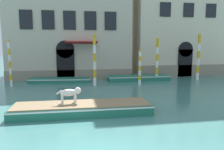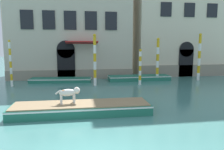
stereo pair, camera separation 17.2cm
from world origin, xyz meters
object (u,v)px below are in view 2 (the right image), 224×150
Objects in this scene: boat_moored_near_palazzo at (61,80)px; mooring_pole_3 at (158,59)px; mooring_pole_2 at (199,57)px; boat_foreground at (82,108)px; mooring_pole_0 at (140,67)px; boat_moored_far at (139,78)px; mooring_pole_4 at (95,60)px; dog_on_deck at (69,93)px; mooring_pole_1 at (11,63)px.

mooring_pole_3 is at bearing 2.20° from boat_moored_near_palazzo.
mooring_pole_3 is at bearing 175.09° from mooring_pole_2.
mooring_pole_0 reaches higher than boat_foreground.
boat_moored_near_palazzo is 0.96× the size of boat_moored_far.
mooring_pole_3 reaches higher than mooring_pole_0.
boat_moored_near_palazzo is at bearing 143.08° from mooring_pole_4.
boat_moored_near_palazzo is (-1.20, 9.99, -0.93)m from dog_on_deck.
mooring_pole_3 is at bearing 39.15° from mooring_pole_0.
dog_on_deck is at bearing -57.88° from mooring_pole_1.
mooring_pole_3 is (2.36, 1.92, 0.52)m from mooring_pole_0.
boat_moored_near_palazzo is at bearing 89.83° from dog_on_deck.
boat_moored_far is 5.54m from mooring_pole_4.
boat_moored_near_palazzo is 14.02m from mooring_pole_2.
dog_on_deck reaches higher than boat_moored_far.
mooring_pole_1 is at bearing -178.01° from mooring_pole_2.
mooring_pole_2 is at bearing 28.37° from dog_on_deck.
mooring_pole_4 is at bearing -5.73° from mooring_pole_1.
mooring_pole_0 is 6.83m from mooring_pole_2.
mooring_pole_3 is (8.36, 9.33, 1.03)m from dog_on_deck.
boat_moored_far reaches higher than boat_moored_near_palazzo.
boat_moored_near_palazzo is 1.85× the size of mooring_pole_0.
mooring_pole_2 reaches higher than mooring_pole_0.
boat_moored_near_palazzo is 4.73m from mooring_pole_1.
mooring_pole_2 is at bearing -4.91° from mooring_pole_3.
mooring_pole_2 is (6.61, 1.55, 0.75)m from mooring_pole_0.
mooring_pole_4 is at bearing -172.82° from mooring_pole_2.
mooring_pole_1 is at bearing -173.02° from boat_moored_far.
mooring_pole_2 is 1.10× the size of mooring_pole_3.
mooring_pole_2 is at bearing 13.20° from mooring_pole_0.
boat_foreground reaches higher than boat_moored_near_palazzo.
mooring_pole_3 is 0.94× the size of mooring_pole_4.
boat_foreground is 8.10m from mooring_pole_4.
boat_moored_far is 12.07m from mooring_pole_1.
boat_moored_near_palazzo is 1.40× the size of mooring_pole_3.
mooring_pole_2 is at bearing 7.18° from mooring_pole_4.
dog_on_deck is 0.40× the size of mooring_pole_0.
dog_on_deck is at bearing -129.02° from mooring_pole_0.
boat_foreground reaches higher than boat_moored_far.
boat_moored_far is 1.37× the size of mooring_pole_4.
mooring_pole_4 reaches higher than boat_moored_far.
boat_moored_near_palazzo is 1.27× the size of mooring_pole_2.
mooring_pole_0 is at bearing -166.80° from mooring_pole_2.
dog_on_deck is at bearing -124.12° from boat_moored_far.
mooring_pole_2 reaches higher than mooring_pole_4.
mooring_pole_2 is at bearing -8.47° from boat_moored_far.
mooring_pole_3 is (7.74, 9.45, 1.86)m from boat_foreground.
mooring_pole_4 is (-6.40, -1.71, 0.13)m from mooring_pole_3.
mooring_pole_2 reaches higher than mooring_pole_1.
mooring_pole_2 is at bearing 37.66° from boat_foreground.
mooring_pole_4 is (7.19, -0.72, 0.26)m from mooring_pole_1.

